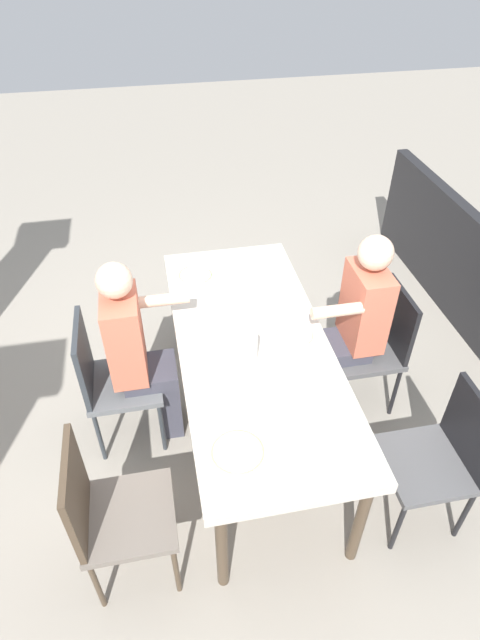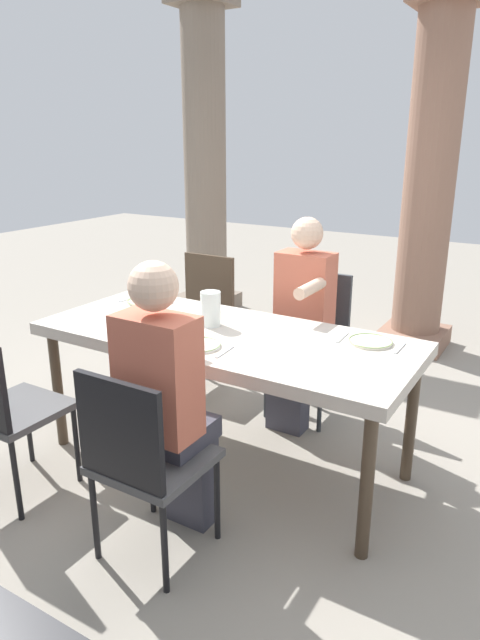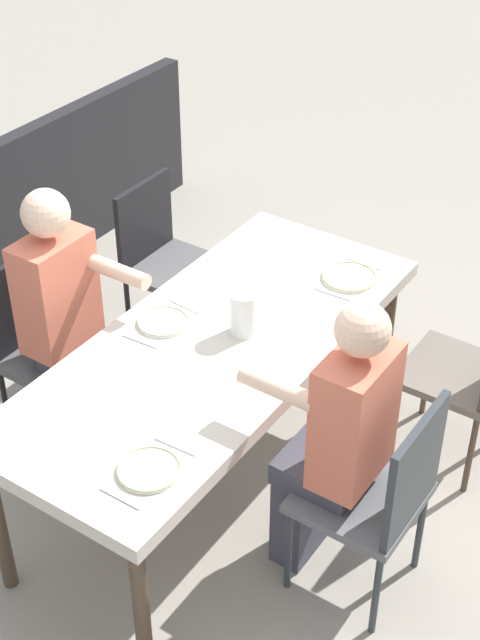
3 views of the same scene
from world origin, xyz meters
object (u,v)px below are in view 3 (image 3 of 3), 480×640
object	(u,v)px
diner_woman_green	(336,437)
chair_west_north	(475,366)
chair_mid_north	(381,492)
plate_0	(349,277)
chair_mid_south	(44,340)
plate_1	(163,322)
diner_man_white	(71,320)
water_pitcher	(243,315)
plate_2	(149,470)
chair_west_south	(164,254)
dining_table	(214,355)

from	to	relation	value
diner_woman_green	chair_west_north	bearing A→B (deg)	167.33
chair_mid_north	plate_0	size ratio (longest dim) A/B	3.78
chair_mid_south	plate_1	size ratio (longest dim) A/B	4.18
diner_man_white	plate_0	distance (m)	1.24
plate_1	water_pitcher	distance (m)	0.35
plate_1	water_pitcher	xyz separation A→B (m)	(-0.14, 0.31, 0.08)
diner_woman_green	plate_1	size ratio (longest dim) A/B	6.11
chair_west_north	plate_1	world-z (taller)	chair_west_north
plate_2	plate_0	bearing A→B (deg)	-179.50
chair_mid_south	plate_2	distance (m)	1.27
plate_0	plate_1	size ratio (longest dim) A/B	1.14
chair_west_south	diner_man_white	world-z (taller)	diner_man_white
plate_1	plate_2	size ratio (longest dim) A/B	0.97
plate_1	plate_2	bearing A→B (deg)	34.65
dining_table	diner_woman_green	bearing A→B (deg)	77.75
chair_mid_south	diner_man_white	distance (m)	0.27
chair_mid_south	diner_man_white	size ratio (longest dim) A/B	0.68
chair_mid_south	diner_woman_green	world-z (taller)	diner_woman_green
chair_west_north	chair_mid_south	xyz separation A→B (m)	(0.89, -1.71, -0.02)
chair_mid_north	plate_2	xyz separation A→B (m)	(0.58, -0.61, 0.26)
chair_west_south	water_pitcher	xyz separation A→B (m)	(0.62, 0.91, 0.34)
plate_1	diner_woman_green	bearing A→B (deg)	81.88
dining_table	diner_woman_green	distance (m)	0.67
chair_mid_north	chair_mid_south	bearing A→B (deg)	-90.00
dining_table	diner_man_white	world-z (taller)	diner_man_white
plate_2	plate_1	bearing A→B (deg)	-145.35
dining_table	plate_0	bearing A→B (deg)	162.34
chair_west_south	diner_woman_green	xyz separation A→B (m)	(0.89, 1.50, 0.18)
chair_west_north	chair_mid_north	size ratio (longest dim) A/B	1.02
chair_west_north	chair_west_south	xyz separation A→B (m)	(-0.00, -1.70, -0.02)
plate_1	plate_0	bearing A→B (deg)	146.97
chair_west_north	water_pitcher	world-z (taller)	water_pitcher
chair_mid_north	water_pitcher	bearing A→B (deg)	-108.45
diner_woman_green	plate_1	bearing A→B (deg)	-98.12
diner_woman_green	plate_1	distance (m)	0.92
dining_table	chair_mid_south	bearing A→B (deg)	-80.72
plate_1	chair_west_south	bearing A→B (deg)	-141.78
chair_west_north	water_pitcher	size ratio (longest dim) A/B	4.94
chair_mid_north	diner_man_white	world-z (taller)	diner_man_white
chair_west_north	diner_woman_green	size ratio (longest dim) A/B	0.72
dining_table	plate_2	distance (m)	0.77
diner_woman_green	plate_2	distance (m)	0.72
chair_west_north	chair_west_south	distance (m)	1.70
chair_mid_north	chair_mid_south	xyz separation A→B (m)	(0.00, -1.70, -0.01)
chair_west_south	plate_0	bearing A→B (deg)	88.53
plate_2	chair_west_north	bearing A→B (deg)	157.45
dining_table	water_pitcher	distance (m)	0.20
chair_mid_north	water_pitcher	xyz separation A→B (m)	(-0.26, -0.79, 0.33)
diner_man_white	water_pitcher	size ratio (longest dim) A/B	6.85
chair_west_south	chair_mid_north	xyz separation A→B (m)	(0.89, 1.70, 0.01)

